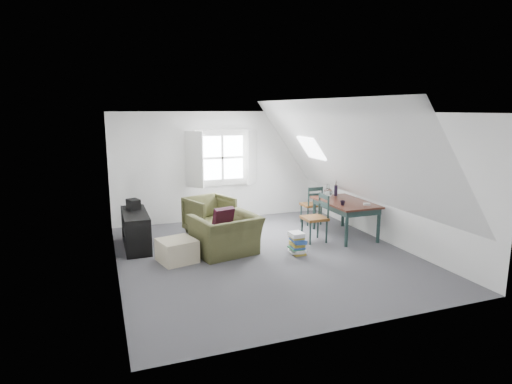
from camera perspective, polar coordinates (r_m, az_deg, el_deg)
name	(u,v)px	position (r m, az deg, el deg)	size (l,w,h in m)	color
floor	(265,255)	(7.69, 1.21, -8.40)	(5.50, 5.50, 0.00)	#4D4C51
ceiling	(266,112)	(7.25, 1.29, 10.58)	(5.50, 5.50, 0.00)	white
wall_back	(222,166)	(9.95, -4.57, 3.46)	(5.00, 5.00, 0.00)	white
wall_front	(354,227)	(4.97, 12.94, -4.51)	(5.00, 5.00, 0.00)	white
wall_left	(113,196)	(6.87, -18.55, -0.51)	(5.50, 5.50, 0.00)	white
wall_right	(386,178)	(8.59, 16.97, 1.80)	(5.50, 5.50, 0.00)	white
slope_left	(174,159)	(6.88, -10.88, 4.31)	(5.50, 5.50, 0.00)	white
slope_right	(344,152)	(7.99, 11.71, 5.19)	(5.50, 5.50, 0.00)	white
dormer_window	(223,158)	(9.85, -4.46, 4.56)	(1.71, 0.35, 1.30)	white
skylight	(311,148)	(9.11, 7.38, 5.84)	(0.55, 0.75, 0.04)	white
armchair_near	(226,254)	(7.76, -4.01, -8.23)	(1.09, 0.95, 0.71)	#444523
armchair_far	(210,233)	(9.03, -6.17, -5.48)	(0.83, 0.86, 0.78)	#444523
throw_pillow	(223,218)	(7.72, -4.39, -3.43)	(0.37, 0.11, 0.37)	#340E1E
ottoman	(177,250)	(7.44, -10.48, -7.68)	(0.58, 0.58, 0.39)	#C2B591
dining_table	(345,206)	(8.85, 11.81, -1.82)	(0.86, 1.44, 0.72)	#37160E
demijohn	(328,192)	(9.11, 9.56, -0.03)	(0.20, 0.20, 0.28)	silver
vase_twigs	(336,190)	(9.31, 10.60, 0.26)	(0.07, 0.08, 0.57)	black
cup	(343,205)	(8.45, 11.46, -1.75)	(0.10, 0.10, 0.09)	black
paper_box	(367,204)	(8.57, 14.56, -1.58)	(0.12, 0.08, 0.04)	white
dining_chair_far	(312,204)	(9.66, 7.47, -1.63)	(0.41, 0.41, 0.87)	brown
dining_chair_near	(316,217)	(8.41, 8.02, -3.35)	(0.44, 0.44, 0.93)	brown
media_shelf	(136,232)	(8.28, -15.70, -5.18)	(0.44, 1.32, 0.68)	black
electronics_box	(133,205)	(8.45, -16.03, -1.63)	(0.19, 0.27, 0.21)	black
magazine_stack	(297,243)	(7.71, 5.51, -6.82)	(0.30, 0.35, 0.40)	#B29933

